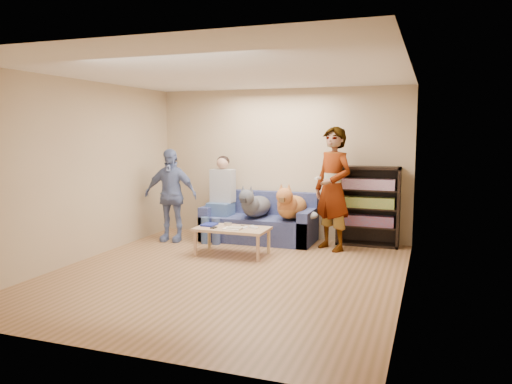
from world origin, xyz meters
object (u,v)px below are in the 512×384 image
at_px(person_standing_left, 170,195).
at_px(bookshelf, 368,204).
at_px(coffee_table, 232,231).
at_px(person_seated, 221,195).
at_px(notebook_blue, 209,225).
at_px(sofa, 260,224).
at_px(dog_gray, 255,205).
at_px(dog_tan, 291,206).
at_px(person_standing_right, 333,189).
at_px(camera_silver, 228,224).

xyz_separation_m(person_standing_left, bookshelf, (3.22, 0.78, -0.11)).
xyz_separation_m(coffee_table, bookshelf, (1.85, 1.35, 0.31)).
bearing_deg(person_seated, person_standing_left, -150.75).
distance_m(notebook_blue, sofa, 1.17).
bearing_deg(dog_gray, dog_tan, 3.96).
height_order(sofa, bookshelf, bookshelf).
distance_m(dog_tan, coffee_table, 1.20).
bearing_deg(notebook_blue, person_standing_right, 24.58).
bearing_deg(notebook_blue, coffee_table, -7.13).
bearing_deg(dog_gray, coffee_table, -91.82).
xyz_separation_m(dog_gray, coffee_table, (-0.03, -0.94, -0.26)).
distance_m(person_standing_left, dog_gray, 1.45).
bearing_deg(sofa, camera_silver, -99.82).
bearing_deg(camera_silver, dog_tan, 48.46).
bearing_deg(person_seated, coffee_table, -57.98).
xyz_separation_m(person_seated, dog_gray, (0.65, -0.06, -0.14)).
relative_size(camera_silver, dog_gray, 0.09).
relative_size(dog_gray, coffee_table, 1.13).
bearing_deg(person_standing_left, coffee_table, -29.78).
bearing_deg(sofa, dog_gray, -97.30).
relative_size(sofa, bookshelf, 1.46).
xyz_separation_m(person_standing_right, dog_tan, (-0.72, 0.12, -0.32)).
height_order(person_standing_left, bookshelf, person_standing_left).
bearing_deg(person_standing_left, notebook_blue, -35.47).
bearing_deg(dog_tan, person_standing_left, -168.65).
relative_size(person_standing_right, dog_gray, 1.56).
height_order(dog_gray, bookshelf, bookshelf).
relative_size(person_standing_right, person_standing_left, 1.23).
height_order(person_standing_left, dog_tan, person_standing_left).
bearing_deg(person_seated, bookshelf, 8.29).
relative_size(person_standing_left, sofa, 0.83).
height_order(person_standing_left, person_seated, person_standing_left).
distance_m(person_standing_right, camera_silver, 1.73).
distance_m(person_standing_right, bookshelf, 0.76).
relative_size(person_standing_right, dog_tan, 1.65).
distance_m(sofa, coffee_table, 1.13).
distance_m(person_seated, dog_gray, 0.67).
bearing_deg(sofa, person_standing_left, -159.04).
bearing_deg(sofa, notebook_blue, -112.94).
bearing_deg(person_standing_right, camera_silver, -119.03).
bearing_deg(bookshelf, dog_gray, -167.11).
bearing_deg(bookshelf, person_seated, -171.71).
relative_size(camera_silver, person_seated, 0.07).
relative_size(person_standing_left, notebook_blue, 6.07).
xyz_separation_m(notebook_blue, sofa, (0.45, 1.07, -0.15)).
distance_m(sofa, dog_gray, 0.40).
height_order(person_standing_right, camera_silver, person_standing_right).
xyz_separation_m(notebook_blue, coffee_table, (0.40, -0.05, -0.06)).
height_order(person_standing_left, sofa, person_standing_left).
xyz_separation_m(dog_tan, coffee_table, (-0.64, -0.98, -0.28)).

